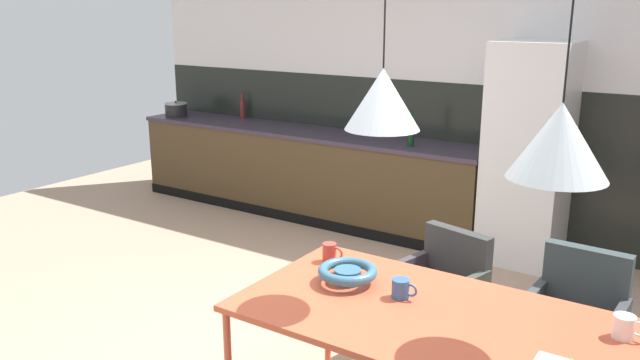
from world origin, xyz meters
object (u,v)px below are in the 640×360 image
Objects in this scene: dining_table at (450,327)px; mug_dark_espresso at (625,327)px; fruit_bowl at (348,272)px; cooking_pot at (176,110)px; bottle_spice_small at (411,132)px; pendant_lamp_over_table_far at (559,141)px; armchair_facing_counter at (578,307)px; refrigerator_column at (528,155)px; pendant_lamp_over_table_near at (383,99)px; mug_short_terracotta at (330,253)px; bottle_wine_green at (242,108)px; armchair_head_of_table at (444,277)px; mug_glass_clear at (401,289)px.

dining_table is 0.71m from mug_dark_espresso.
dining_table is 6.45× the size of fruit_bowl.
bottle_spice_small reaches higher than cooking_pot.
pendant_lamp_over_table_far is (1.88, -2.66, 0.58)m from bottle_spice_small.
armchair_facing_counter is 0.61× the size of pendant_lamp_over_table_far.
refrigerator_column is 1.48× the size of pendant_lamp_over_table_near.
mug_dark_espresso is (1.24, 0.16, -0.01)m from fruit_bowl.
refrigerator_column is 2.24× the size of armchair_facing_counter.
mug_dark_espresso is at bearing 39.38° from pendant_lamp_over_table_far.
cooking_pot is (-3.65, 2.42, 0.15)m from mug_short_terracotta.
armchair_head_of_table is at bearing -31.47° from bottle_wine_green.
refrigerator_column reaches higher than cooking_pot.
refrigerator_column is 1.02m from bottle_spice_small.
fruit_bowl is at bearing 46.17° from armchair_facing_counter.
armchair_head_of_table is 0.94× the size of armchair_facing_counter.
mug_dark_espresso is 5.21m from bottle_wine_green.
cooking_pot is at bearing 146.05° from fruit_bowl.
refrigerator_column is 14.26× the size of mug_glass_clear.
bottle_spice_small is at bearing -8.65° from bottle_wine_green.
mug_dark_espresso is 0.87m from pendant_lamp_over_table_far.
refrigerator_column is 2.83m from dining_table.
armchair_head_of_table is 1.69m from pendant_lamp_over_table_far.
dining_table is 2.51× the size of armchair_head_of_table.
mug_short_terracotta reaches higher than mug_glass_clear.
pendant_lamp_over_table_far is at bearing -12.06° from mug_short_terracotta.
dining_table is at bearing -7.95° from fruit_bowl.
armchair_head_of_table is 1.37m from mug_dark_espresso.
mug_short_terracotta reaches higher than armchair_head_of_table.
mug_glass_clear is at bearing 57.38° from armchair_facing_counter.
mug_glass_clear is 0.10× the size of pendant_lamp_over_table_far.
armchair_head_of_table is at bearing 63.10° from mug_short_terracotta.
mug_short_terracotta reaches higher than armchair_facing_counter.
armchair_facing_counter is (0.83, -1.82, -0.40)m from refrigerator_column.
pendant_lamp_over_table_far is (-0.28, -0.23, 0.79)m from mug_dark_espresso.
fruit_bowl is 2.75m from bottle_spice_small.
bottle_wine_green is at bearing 143.97° from pendant_lamp_over_table_far.
bottle_spice_small is at bearing 115.06° from mug_glass_clear.
fruit_bowl reaches higher than armchair_head_of_table.
dining_table is at bearing -38.86° from bottle_wine_green.
armchair_head_of_table is 0.62× the size of pendant_lamp_over_table_near.
bottle_spice_small reaches higher than armchair_head_of_table.
bottle_spice_small reaches higher than dining_table.
mug_glass_clear is (0.16, -0.92, 0.31)m from armchair_head_of_table.
bottle_wine_green is at bearing 137.15° from fruit_bowl.
refrigerator_column is 3.27m from bottle_wine_green.
armchair_head_of_table is 3.04× the size of cooking_pot.
cooking_pot is (-3.87, 2.61, 0.15)m from fruit_bowl.
dining_table is 15.84× the size of mug_short_terracotta.
armchair_head_of_table is at bearing 145.82° from mug_dark_espresso.
bottle_wine_green is 4.53m from pendant_lamp_over_table_near.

